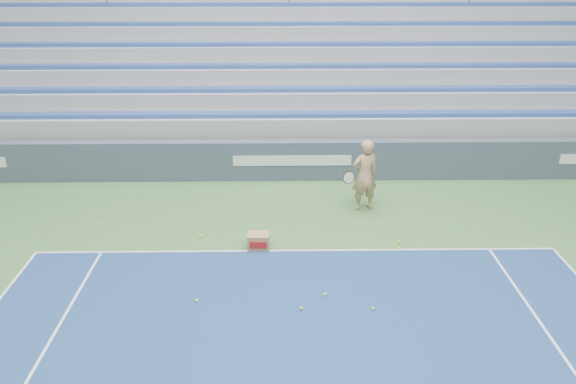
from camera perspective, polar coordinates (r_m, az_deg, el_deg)
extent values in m
cube|color=white|center=(11.95, 0.84, -5.96)|extent=(10.97, 0.05, 0.00)
cube|color=#3D485D|center=(15.35, 0.42, 3.23)|extent=(30.00, 0.30, 1.10)
cube|color=white|center=(15.18, 0.43, 3.20)|extent=(3.20, 0.02, 0.28)
cube|color=#999CA1|center=(19.67, 0.12, 7.90)|extent=(30.00, 8.50, 1.10)
cube|color=#999CA1|center=(19.47, 0.12, 10.16)|extent=(30.00, 8.50, 0.50)
cube|color=#294896|center=(15.64, 0.38, 7.90)|extent=(29.60, 0.42, 0.11)
cube|color=#999CA1|center=(19.77, 0.10, 11.86)|extent=(30.00, 7.65, 0.50)
cube|color=#294896|center=(16.34, 0.31, 10.40)|extent=(29.60, 0.42, 0.11)
cube|color=#999CA1|center=(20.09, 0.08, 13.51)|extent=(30.00, 6.80, 0.50)
cube|color=#294896|center=(17.06, 0.26, 12.70)|extent=(29.60, 0.42, 0.11)
cube|color=#999CA1|center=(20.43, 0.06, 15.10)|extent=(30.00, 5.95, 0.50)
cube|color=#294896|center=(17.81, 0.20, 14.81)|extent=(29.60, 0.42, 0.11)
cube|color=#999CA1|center=(20.78, 0.04, 16.64)|extent=(30.00, 5.10, 0.50)
cube|color=#294896|center=(18.58, 0.15, 16.74)|extent=(29.60, 0.42, 0.11)
cube|color=#999CA1|center=(21.14, 0.02, 18.13)|extent=(30.00, 4.25, 0.50)
cube|color=#294896|center=(19.37, 0.11, 18.52)|extent=(29.60, 0.42, 0.11)
cube|color=#999CA1|center=(23.58, -0.08, 18.23)|extent=(31.00, 0.40, 7.30)
imported|color=tan|center=(13.56, 7.78, 1.69)|extent=(0.74, 0.59, 1.78)
cylinder|color=black|center=(13.26, 6.45, 1.53)|extent=(0.12, 0.27, 0.08)
cylinder|color=beige|center=(12.95, 6.18, 1.46)|extent=(0.29, 0.16, 0.28)
torus|color=black|center=(12.95, 6.18, 1.46)|extent=(0.31, 0.18, 0.30)
cube|color=#A37E4F|center=(11.99, -3.02, -5.00)|extent=(0.47, 0.36, 0.34)
cube|color=#B21E19|center=(11.84, -3.05, -5.42)|extent=(0.37, 0.02, 0.15)
sphere|color=#C0E52E|center=(10.54, 3.78, -10.35)|extent=(0.07, 0.07, 0.07)
sphere|color=#C0E52E|center=(12.46, 11.27, -5.01)|extent=(0.07, 0.07, 0.07)
sphere|color=#C0E52E|center=(10.17, 1.36, -11.75)|extent=(0.07, 0.07, 0.07)
sphere|color=#C0E52E|center=(10.27, 8.64, -11.63)|extent=(0.07, 0.07, 0.07)
sphere|color=#C0E52E|center=(12.60, -8.91, -4.49)|extent=(0.07, 0.07, 0.07)
sphere|color=#C0E52E|center=(10.49, -9.26, -10.84)|extent=(0.07, 0.07, 0.07)
sphere|color=#C0E52E|center=(12.23, 11.20, -5.59)|extent=(0.07, 0.07, 0.07)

